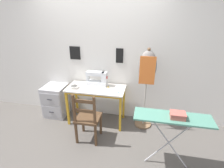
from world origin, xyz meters
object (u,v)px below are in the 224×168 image
(fabric_bowl, at_px, (74,87))
(storage_box, at_px, (178,115))
(dress_form, at_px, (147,72))
(thread_spool_near_machine, at_px, (108,87))
(wooden_chair, at_px, (88,118))
(sewing_machine, at_px, (98,79))
(filing_cabinet, at_px, (56,100))
(ironing_board, at_px, (172,120))
(scissors, at_px, (119,92))

(fabric_bowl, distance_m, storage_box, 1.93)
(storage_box, bearing_deg, dress_form, 114.42)
(thread_spool_near_machine, bearing_deg, dress_form, -0.49)
(fabric_bowl, relative_size, wooden_chair, 0.18)
(wooden_chair, relative_size, storage_box, 4.78)
(sewing_machine, height_order, filing_cabinet, sewing_machine)
(filing_cabinet, relative_size, storage_box, 3.42)
(sewing_machine, distance_m, dress_form, 0.96)
(fabric_bowl, distance_m, ironing_board, 1.88)
(thread_spool_near_machine, distance_m, filing_cabinet, 1.23)
(fabric_bowl, bearing_deg, scissors, 0.34)
(wooden_chair, xyz_separation_m, storage_box, (1.35, -0.31, 0.44))
(fabric_bowl, relative_size, thread_spool_near_machine, 4.87)
(dress_form, bearing_deg, wooden_chair, -145.95)
(fabric_bowl, xyz_separation_m, storage_box, (1.76, -0.79, 0.11))
(ironing_board, bearing_deg, storage_box, -20.42)
(sewing_machine, height_order, storage_box, sewing_machine)
(filing_cabinet, bearing_deg, sewing_machine, 3.02)
(sewing_machine, distance_m, fabric_bowl, 0.48)
(storage_box, bearing_deg, sewing_machine, 143.34)
(filing_cabinet, height_order, dress_form, dress_form)
(wooden_chair, height_order, dress_form, dress_form)
(filing_cabinet, distance_m, storage_box, 2.54)
(sewing_machine, height_order, dress_form, dress_form)
(sewing_machine, relative_size, wooden_chair, 0.45)
(scissors, relative_size, dress_form, 0.07)
(ironing_board, distance_m, storage_box, 0.11)
(scissors, xyz_separation_m, filing_cabinet, (-1.40, 0.16, -0.42))
(thread_spool_near_machine, distance_m, dress_form, 0.79)
(thread_spool_near_machine, bearing_deg, filing_cabinet, 179.16)
(sewing_machine, distance_m, thread_spool_near_machine, 0.26)
(thread_spool_near_machine, height_order, filing_cabinet, thread_spool_near_machine)
(filing_cabinet, relative_size, dress_form, 0.43)
(scissors, height_order, filing_cabinet, scissors)
(thread_spool_near_machine, bearing_deg, wooden_chair, -108.83)
(thread_spool_near_machine, bearing_deg, scissors, -30.91)
(sewing_machine, relative_size, thread_spool_near_machine, 11.88)
(ironing_board, bearing_deg, thread_spool_near_machine, 139.53)
(storage_box, bearing_deg, ironing_board, 159.58)
(sewing_machine, bearing_deg, scissors, -24.52)
(scissors, distance_m, storage_box, 1.20)
(thread_spool_near_machine, height_order, ironing_board, ironing_board)
(wooden_chair, bearing_deg, scissors, 46.54)
(wooden_chair, xyz_separation_m, ironing_board, (1.29, -0.29, 0.35))
(fabric_bowl, bearing_deg, filing_cabinet, 162.17)
(sewing_machine, bearing_deg, ironing_board, -37.20)
(filing_cabinet, bearing_deg, ironing_board, -22.80)
(ironing_board, bearing_deg, fabric_bowl, 155.75)
(ironing_board, bearing_deg, wooden_chair, 167.28)
(thread_spool_near_machine, distance_m, wooden_chair, 0.74)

